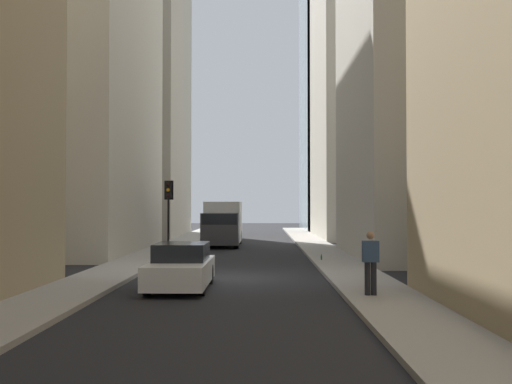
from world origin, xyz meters
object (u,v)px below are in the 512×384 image
(delivery_truck, at_px, (223,223))
(discarded_bottle, at_px, (321,257))
(pedestrian, at_px, (371,260))
(traffic_light_midblock, at_px, (168,199))
(sedan_white, at_px, (181,267))

(delivery_truck, height_order, discarded_bottle, delivery_truck)
(pedestrian, bearing_deg, discarded_bottle, 1.54)
(traffic_light_midblock, xyz_separation_m, discarded_bottle, (-7.01, -8.07, -2.76))
(traffic_light_midblock, bearing_deg, sedan_white, -169.59)
(delivery_truck, height_order, traffic_light_midblock, traffic_light_midblock)
(traffic_light_midblock, distance_m, discarded_bottle, 11.04)
(pedestrian, distance_m, discarded_bottle, 10.72)
(delivery_truck, bearing_deg, discarded_bottle, -155.05)
(pedestrian, height_order, discarded_bottle, pedestrian)
(sedan_white, relative_size, traffic_light_midblock, 1.10)
(sedan_white, height_order, pedestrian, pedestrian)
(pedestrian, xyz_separation_m, discarded_bottle, (10.69, 0.29, -0.85))
(sedan_white, xyz_separation_m, pedestrian, (-2.20, -5.52, 0.43))
(delivery_truck, relative_size, traffic_light_midblock, 1.66)
(delivery_truck, distance_m, traffic_light_midblock, 5.33)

